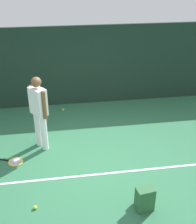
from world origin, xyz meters
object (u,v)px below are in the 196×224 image
tennis_racket (14,162)px  tennis_ball_near_player (63,110)px  backpack (144,199)px  tennis_player (39,109)px  tennis_ball_by_fence (35,207)px

tennis_racket → tennis_ball_near_player: tennis_ball_near_player is taller
tennis_racket → backpack: size_ratio=1.44×
backpack → tennis_ball_near_player: 4.11m
tennis_player → backpack: (1.75, -2.18, -0.76)m
tennis_player → tennis_racket: (-0.59, -0.51, -0.95)m
backpack → tennis_player: bearing=-60.0°
backpack → tennis_racket: bearing=-44.4°
tennis_racket → tennis_player: bearing=63.9°
tennis_player → tennis_ball_by_fence: size_ratio=25.76×
tennis_ball_by_fence → backpack: bearing=-8.0°
tennis_racket → tennis_ball_by_fence: size_ratio=9.59×
tennis_player → tennis_ball_by_fence: 2.14m
tennis_player → tennis_ball_by_fence: (-0.10, -1.92, -0.93)m
tennis_racket → tennis_ball_by_fence: 1.49m
backpack → tennis_ball_near_player: size_ratio=6.67×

